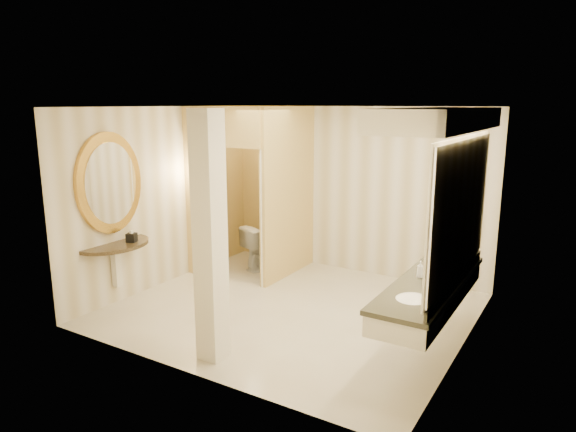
{
  "coord_description": "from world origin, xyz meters",
  "views": [
    {
      "loc": [
        3.36,
        -5.63,
        2.75
      ],
      "look_at": [
        -0.17,
        0.2,
        1.24
      ],
      "focal_mm": 32.0,
      "sensor_mm": 36.0,
      "label": 1
    }
  ],
  "objects": [
    {
      "name": "wall_back",
      "position": [
        0.0,
        2.0,
        1.35
      ],
      "size": [
        4.5,
        0.02,
        2.7
      ],
      "primitive_type": "cube",
      "color": "beige",
      "rests_on": "floor"
    },
    {
      "name": "soap_bottle_c",
      "position": [
        1.83,
        -0.31,
        0.97
      ],
      "size": [
        0.09,
        0.09,
        0.19
      ],
      "primitive_type": "imported",
      "rotation": [
        0.0,
        0.0,
        0.24
      ],
      "color": "#C6B28C",
      "rests_on": "vanity"
    },
    {
      "name": "wall_left",
      "position": [
        -2.25,
        0.0,
        1.35
      ],
      "size": [
        0.02,
        4.0,
        2.7
      ],
      "primitive_type": "cube",
      "color": "beige",
      "rests_on": "floor"
    },
    {
      "name": "console_shelf",
      "position": [
        -2.21,
        -1.06,
        1.35
      ],
      "size": [
        1.05,
        1.05,
        1.98
      ],
      "color": "black",
      "rests_on": "floor"
    },
    {
      "name": "wall_right",
      "position": [
        2.25,
        0.0,
        1.35
      ],
      "size": [
        0.02,
        4.0,
        2.7
      ],
      "primitive_type": "cube",
      "color": "beige",
      "rests_on": "floor"
    },
    {
      "name": "pillar",
      "position": [
        -0.05,
        -1.59,
        1.35
      ],
      "size": [
        0.27,
        0.27,
        2.7
      ],
      "primitive_type": "cube",
      "color": "white",
      "rests_on": "floor"
    },
    {
      "name": "floor",
      "position": [
        0.0,
        0.0,
        0.0
      ],
      "size": [
        4.5,
        4.5,
        0.0
      ],
      "primitive_type": "plane",
      "color": "beige",
      "rests_on": "ground"
    },
    {
      "name": "soap_bottle_b",
      "position": [
        1.95,
        -0.39,
        0.93
      ],
      "size": [
        0.11,
        0.11,
        0.12
      ],
      "primitive_type": "imported",
      "rotation": [
        0.0,
        0.0,
        -0.21
      ],
      "color": "silver",
      "rests_on": "vanity"
    },
    {
      "name": "tissue_box",
      "position": [
        -2.02,
        -0.9,
        0.94
      ],
      "size": [
        0.16,
        0.16,
        0.12
      ],
      "primitive_type": "cube",
      "rotation": [
        0.0,
        0.0,
        0.39
      ],
      "color": "black",
      "rests_on": "console_shelf"
    },
    {
      "name": "ceiling",
      "position": [
        0.0,
        0.0,
        2.7
      ],
      "size": [
        4.5,
        4.5,
        0.0
      ],
      "primitive_type": "plane",
      "rotation": [
        3.14,
        0.0,
        0.0
      ],
      "color": "silver",
      "rests_on": "wall_back"
    },
    {
      "name": "toilet_closet",
      "position": [
        -1.12,
        0.97,
        1.39
      ],
      "size": [
        1.5,
        1.55,
        2.7
      ],
      "color": "#F3D87F",
      "rests_on": "floor"
    },
    {
      "name": "vanity",
      "position": [
        1.98,
        -0.33,
        1.63
      ],
      "size": [
        0.75,
        2.47,
        2.09
      ],
      "color": "white",
      "rests_on": "floor"
    },
    {
      "name": "wall_sconce",
      "position": [
        -1.93,
        0.43,
        1.73
      ],
      "size": [
        0.14,
        0.14,
        0.42
      ],
      "color": "#CF8F42",
      "rests_on": "toilet_closet"
    },
    {
      "name": "soap_bottle_a",
      "position": [
        1.93,
        -0.23,
        0.94
      ],
      "size": [
        0.06,
        0.07,
        0.14
      ],
      "primitive_type": "imported",
      "rotation": [
        0.0,
        0.0,
        0.03
      ],
      "color": "beige",
      "rests_on": "vanity"
    },
    {
      "name": "toilet",
      "position": [
        -1.3,
        1.29,
        0.38
      ],
      "size": [
        0.64,
        0.84,
        0.75
      ],
      "primitive_type": "imported",
      "rotation": [
        0.0,
        0.0,
        2.8
      ],
      "color": "white",
      "rests_on": "floor"
    },
    {
      "name": "wall_front",
      "position": [
        0.0,
        -2.0,
        1.35
      ],
      "size": [
        4.5,
        0.02,
        2.7
      ],
      "primitive_type": "cube",
      "color": "beige",
      "rests_on": "floor"
    }
  ]
}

